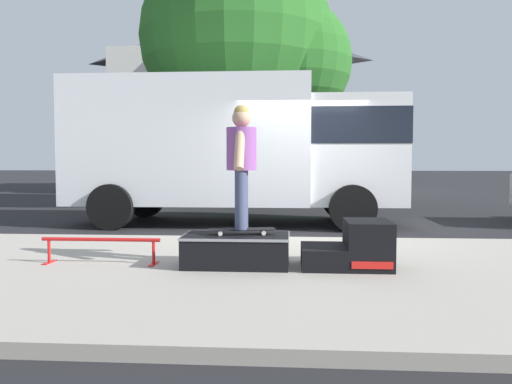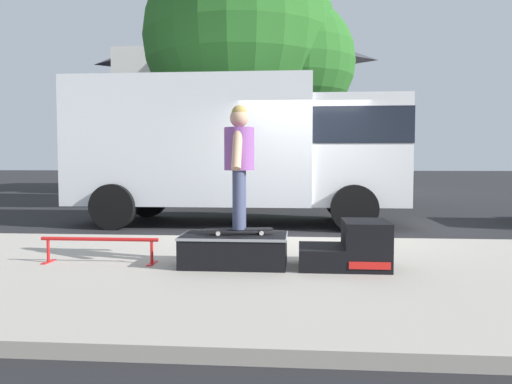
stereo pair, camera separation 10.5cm
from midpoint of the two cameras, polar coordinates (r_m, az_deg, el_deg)
ground_plane at (r=8.85m, az=5.68°, el=-5.29°), size 140.00×140.00×0.00m
sidewalk_slab at (r=5.89m, az=6.13°, el=-9.11°), size 50.00×5.00×0.12m
skate_box at (r=6.01m, az=-1.92°, el=-6.34°), size 1.23×0.72×0.36m
kicker_ramp at (r=6.01m, az=11.09°, el=-6.15°), size 1.01×0.72×0.54m
grind_rail at (r=6.41m, az=-16.56°, el=-5.55°), size 1.43×0.28×0.31m
skateboard at (r=5.99m, az=-1.35°, el=-4.21°), size 0.80×0.32×0.07m
skater_kid at (r=5.94m, az=-1.37°, el=3.98°), size 0.35×0.74×1.43m
box_truck at (r=11.02m, az=-1.59°, el=5.29°), size 6.91×2.63×3.05m
street_tree_main at (r=15.44m, az=-0.34°, el=16.16°), size 6.10×5.55×7.69m
house_behind at (r=24.50m, az=-2.49°, el=10.19°), size 9.54×8.22×8.40m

